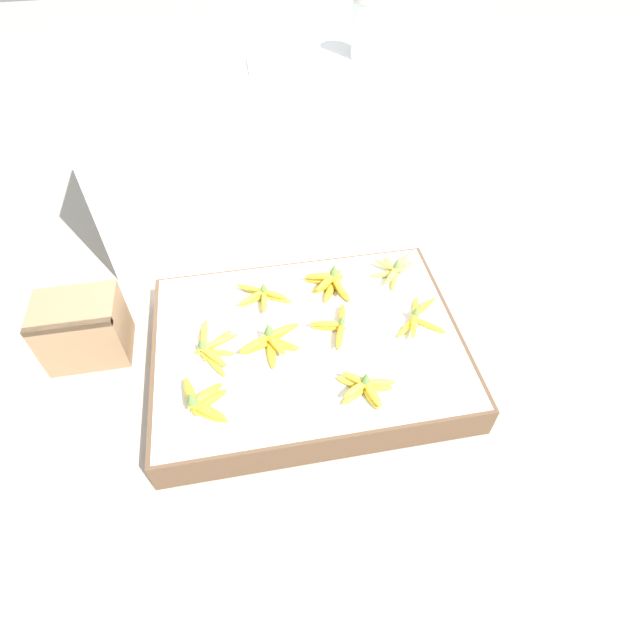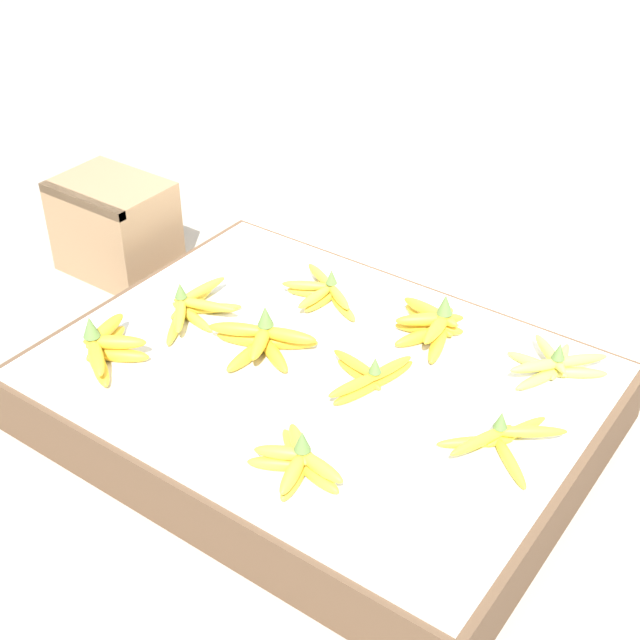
{
  "view_description": "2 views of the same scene",
  "coord_description": "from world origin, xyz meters",
  "px_view_note": "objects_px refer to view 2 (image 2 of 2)",
  "views": [
    {
      "loc": [
        -0.17,
        -1.18,
        1.56
      ],
      "look_at": [
        0.06,
        0.06,
        0.17
      ],
      "focal_mm": 28.0,
      "sensor_mm": 36.0,
      "label": 1
    },
    {
      "loc": [
        0.87,
        -1.21,
        1.3
      ],
      "look_at": [
        -0.01,
        0.03,
        0.25
      ],
      "focal_mm": 50.0,
      "sensor_mm": 36.0,
      "label": 2
    }
  ],
  "objects_px": {
    "banana_bunch_front_midright": "(297,461)",
    "banana_bunch_back_midright": "(432,325)",
    "banana_bunch_middle_midright": "(368,376)",
    "banana_bunch_back_midleft": "(323,291)",
    "wooden_crate": "(115,227)",
    "banana_bunch_middle_right": "(502,440)",
    "banana_bunch_middle_left": "(193,308)",
    "banana_bunch_middle_midleft": "(263,341)",
    "banana_bunch_front_left": "(105,347)",
    "banana_bunch_back_right": "(554,364)"
  },
  "relations": [
    {
      "from": "banana_bunch_front_left",
      "to": "banana_bunch_back_midleft",
      "type": "distance_m",
      "value": 0.52
    },
    {
      "from": "banana_bunch_middle_midright",
      "to": "banana_bunch_back_midleft",
      "type": "distance_m",
      "value": 0.33
    },
    {
      "from": "banana_bunch_front_midright",
      "to": "banana_bunch_back_midleft",
      "type": "distance_m",
      "value": 0.58
    },
    {
      "from": "banana_bunch_front_midright",
      "to": "banana_bunch_middle_midleft",
      "type": "height_order",
      "value": "banana_bunch_middle_midleft"
    },
    {
      "from": "banana_bunch_middle_left",
      "to": "banana_bunch_back_midright",
      "type": "bearing_deg",
      "value": 27.32
    },
    {
      "from": "banana_bunch_front_midright",
      "to": "banana_bunch_back_midright",
      "type": "bearing_deg",
      "value": 91.76
    },
    {
      "from": "banana_bunch_front_midright",
      "to": "banana_bunch_middle_left",
      "type": "distance_m",
      "value": 0.57
    },
    {
      "from": "wooden_crate",
      "to": "banana_bunch_middle_left",
      "type": "distance_m",
      "value": 0.53
    },
    {
      "from": "banana_bunch_middle_left",
      "to": "banana_bunch_middle_midright",
      "type": "height_order",
      "value": "banana_bunch_middle_left"
    },
    {
      "from": "banana_bunch_back_midright",
      "to": "banana_bunch_back_right",
      "type": "height_order",
      "value": "banana_bunch_back_midright"
    },
    {
      "from": "banana_bunch_front_left",
      "to": "banana_bunch_back_midright",
      "type": "height_order",
      "value": "banana_bunch_front_left"
    },
    {
      "from": "banana_bunch_front_left",
      "to": "banana_bunch_back_midleft",
      "type": "bearing_deg",
      "value": 62.48
    },
    {
      "from": "banana_bunch_back_midleft",
      "to": "banana_bunch_back_midright",
      "type": "relative_size",
      "value": 1.23
    },
    {
      "from": "banana_bunch_front_midright",
      "to": "banana_bunch_middle_left",
      "type": "height_order",
      "value": "banana_bunch_front_midright"
    },
    {
      "from": "banana_bunch_back_midleft",
      "to": "banana_bunch_middle_midleft",
      "type": "bearing_deg",
      "value": -86.52
    },
    {
      "from": "banana_bunch_middle_left",
      "to": "banana_bunch_middle_right",
      "type": "xyz_separation_m",
      "value": [
        0.78,
        0.01,
        -0.0
      ]
    },
    {
      "from": "banana_bunch_middle_midleft",
      "to": "banana_bunch_front_left",
      "type": "bearing_deg",
      "value": -139.51
    },
    {
      "from": "banana_bunch_front_midright",
      "to": "banana_bunch_middle_right",
      "type": "bearing_deg",
      "value": 45.26
    },
    {
      "from": "banana_bunch_front_left",
      "to": "banana_bunch_back_right",
      "type": "distance_m",
      "value": 0.95
    },
    {
      "from": "banana_bunch_front_midright",
      "to": "banana_bunch_middle_left",
      "type": "relative_size",
      "value": 0.75
    },
    {
      "from": "wooden_crate",
      "to": "banana_bunch_back_midleft",
      "type": "xyz_separation_m",
      "value": [
        0.68,
        0.02,
        0.04
      ]
    },
    {
      "from": "wooden_crate",
      "to": "banana_bunch_middle_right",
      "type": "xyz_separation_m",
      "value": [
        1.26,
        -0.2,
        0.03
      ]
    },
    {
      "from": "banana_bunch_middle_midright",
      "to": "banana_bunch_back_right",
      "type": "relative_size",
      "value": 1.07
    },
    {
      "from": "banana_bunch_middle_midleft",
      "to": "banana_bunch_back_midleft",
      "type": "height_order",
      "value": "banana_bunch_middle_midleft"
    },
    {
      "from": "banana_bunch_middle_midright",
      "to": "banana_bunch_back_right",
      "type": "height_order",
      "value": "banana_bunch_back_right"
    },
    {
      "from": "banana_bunch_back_right",
      "to": "banana_bunch_back_midleft",
      "type": "bearing_deg",
      "value": -174.49
    },
    {
      "from": "wooden_crate",
      "to": "banana_bunch_back_right",
      "type": "relative_size",
      "value": 1.41
    },
    {
      "from": "banana_bunch_front_midright",
      "to": "banana_bunch_middle_midleft",
      "type": "xyz_separation_m",
      "value": [
        -0.28,
        0.25,
        0.0
      ]
    },
    {
      "from": "banana_bunch_front_left",
      "to": "banana_bunch_front_midright",
      "type": "height_order",
      "value": "banana_bunch_front_left"
    },
    {
      "from": "banana_bunch_middle_midleft",
      "to": "banana_bunch_back_midright",
      "type": "height_order",
      "value": "same"
    },
    {
      "from": "banana_bunch_back_right",
      "to": "banana_bunch_middle_midright",
      "type": "bearing_deg",
      "value": -138.61
    },
    {
      "from": "banana_bunch_middle_right",
      "to": "banana_bunch_front_midright",
      "type": "bearing_deg",
      "value": -134.74
    },
    {
      "from": "banana_bunch_middle_right",
      "to": "banana_bunch_back_right",
      "type": "relative_size",
      "value": 1.09
    },
    {
      "from": "banana_bunch_front_left",
      "to": "banana_bunch_back_right",
      "type": "relative_size",
      "value": 0.93
    },
    {
      "from": "banana_bunch_middle_midright",
      "to": "banana_bunch_back_right",
      "type": "xyz_separation_m",
      "value": [
        0.3,
        0.26,
        -0.0
      ]
    },
    {
      "from": "wooden_crate",
      "to": "banana_bunch_front_left",
      "type": "relative_size",
      "value": 1.52
    },
    {
      "from": "banana_bunch_back_midleft",
      "to": "banana_bunch_middle_left",
      "type": "bearing_deg",
      "value": -131.59
    },
    {
      "from": "banana_bunch_middle_midleft",
      "to": "banana_bunch_back_right",
      "type": "distance_m",
      "value": 0.62
    },
    {
      "from": "banana_bunch_middle_right",
      "to": "banana_bunch_back_right",
      "type": "height_order",
      "value": "banana_bunch_back_right"
    },
    {
      "from": "banana_bunch_middle_right",
      "to": "banana_bunch_back_midleft",
      "type": "relative_size",
      "value": 1.06
    },
    {
      "from": "banana_bunch_front_left",
      "to": "banana_bunch_middle_left",
      "type": "xyz_separation_m",
      "value": [
        0.04,
        0.23,
        -0.01
      ]
    },
    {
      "from": "banana_bunch_middle_midleft",
      "to": "banana_bunch_back_midleft",
      "type": "xyz_separation_m",
      "value": [
        -0.01,
        0.24,
        -0.01
      ]
    },
    {
      "from": "banana_bunch_front_midright",
      "to": "banana_bunch_back_midright",
      "type": "height_order",
      "value": "banana_bunch_back_midright"
    },
    {
      "from": "banana_bunch_front_midright",
      "to": "banana_bunch_back_midleft",
      "type": "bearing_deg",
      "value": 120.88
    },
    {
      "from": "banana_bunch_middle_left",
      "to": "banana_bunch_middle_midleft",
      "type": "bearing_deg",
      "value": -3.86
    },
    {
      "from": "wooden_crate",
      "to": "banana_bunch_middle_left",
      "type": "bearing_deg",
      "value": -23.53
    },
    {
      "from": "banana_bunch_front_midright",
      "to": "banana_bunch_front_left",
      "type": "bearing_deg",
      "value": 176.09
    },
    {
      "from": "banana_bunch_front_midright",
      "to": "banana_bunch_middle_midright",
      "type": "xyz_separation_m",
      "value": [
        -0.04,
        0.29,
        -0.0
      ]
    },
    {
      "from": "wooden_crate",
      "to": "banana_bunch_middle_midright",
      "type": "height_order",
      "value": "wooden_crate"
    },
    {
      "from": "banana_bunch_front_midright",
      "to": "banana_bunch_back_midright",
      "type": "xyz_separation_m",
      "value": [
        -0.02,
        0.52,
        0.0
      ]
    }
  ]
}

